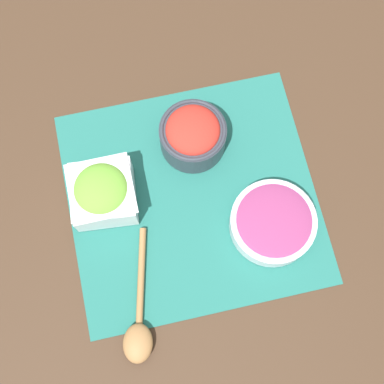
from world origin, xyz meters
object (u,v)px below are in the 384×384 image
object	(u,v)px
tomato_bowl	(193,134)
lettuce_bowl	(103,193)
onion_bowl	(273,222)
wooden_spoon	(139,329)

from	to	relation	value
tomato_bowl	lettuce_bowl	world-z (taller)	same
onion_bowl	lettuce_bowl	world-z (taller)	lettuce_bowl
onion_bowl	wooden_spoon	distance (m)	0.30
onion_bowl	lettuce_bowl	distance (m)	0.31
tomato_bowl	lettuce_bowl	distance (m)	0.20
lettuce_bowl	wooden_spoon	size ratio (longest dim) A/B	0.51
onion_bowl	lettuce_bowl	size ratio (longest dim) A/B	1.28
tomato_bowl	wooden_spoon	bearing A→B (deg)	-117.62
wooden_spoon	lettuce_bowl	bearing A→B (deg)	93.48
lettuce_bowl	wooden_spoon	world-z (taller)	lettuce_bowl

